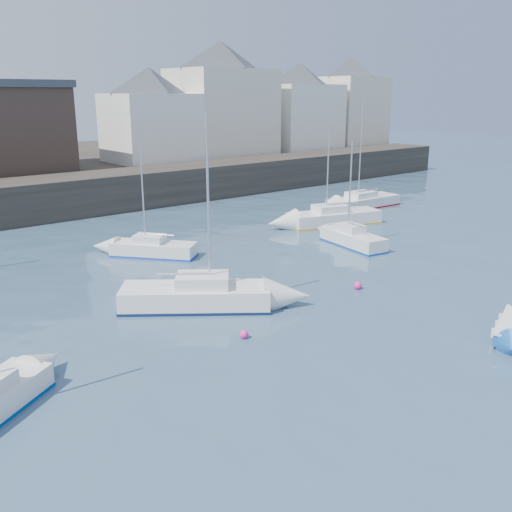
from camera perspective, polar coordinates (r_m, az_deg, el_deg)
water at (r=21.87m, az=20.83°, el=-10.53°), size 220.00×220.00×0.00m
quay_wall at (r=48.16m, az=-17.81°, el=5.83°), size 90.00×5.00×3.00m
land_strip at (r=65.07m, az=-23.88°, el=7.62°), size 90.00×32.00×2.80m
bldg_east_a at (r=63.44m, az=-3.46°, el=15.47°), size 13.36×13.36×11.80m
bldg_east_b at (r=70.15m, az=4.32°, el=14.74°), size 11.88×11.88×9.95m
bldg_east_c at (r=76.64m, az=9.37°, el=15.06°), size 11.14×11.14×10.95m
bldg_east_d at (r=58.17m, az=-10.52°, el=13.77°), size 11.14×11.14×8.95m
sailboat_b at (r=25.93m, az=-5.99°, el=-3.96°), size 6.64×5.82×8.66m
sailboat_c at (r=36.64m, az=9.62°, el=1.75°), size 2.38×5.14×6.51m
sailboat_d at (r=42.54m, az=7.78°, el=3.87°), size 7.29×4.17×8.86m
sailboat_f at (r=34.46m, az=-10.25°, el=0.75°), size 4.44×4.96×6.59m
sailboat_g at (r=49.44m, az=10.67°, el=5.39°), size 6.98×2.57×8.70m
buoy_near at (r=22.88m, az=-1.20°, el=-8.21°), size 0.35×0.35×0.35m
buoy_mid at (r=28.81m, az=10.13°, el=-3.25°), size 0.40×0.40×0.40m
buoy_far at (r=34.03m, az=-7.77°, el=-0.14°), size 0.43×0.43×0.43m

